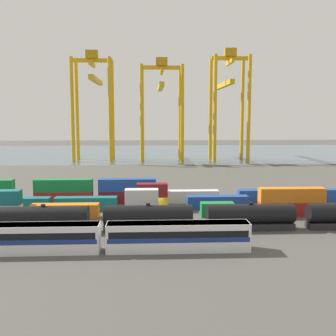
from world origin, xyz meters
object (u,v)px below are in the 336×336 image
shipping_container_2 (65,211)px  shipping_container_21 (252,196)px  freight_tank_row (200,217)px  gantry_crane_central (161,98)px  gantry_crane_east (228,94)px  gantry_crane_west (94,94)px  passenger_train (103,236)px  shipping_container_11 (152,203)px

shipping_container_2 → shipping_container_21: bearing=18.8°
shipping_container_21 → shipping_container_2: bearing=-161.2°
freight_tank_row → shipping_container_21: freight_tank_row is taller
gantry_crane_central → gantry_crane_east: size_ratio=0.91×
shipping_container_2 → gantry_crane_east: 117.91m
freight_tank_row → gantry_crane_east: gantry_crane_east is taller
shipping_container_2 → gantry_crane_east: (49.39, 103.63, 26.91)m
gantry_crane_west → gantry_crane_east: 57.39m
freight_tank_row → gantry_crane_west: gantry_crane_west is taller
shipping_container_2 → gantry_crane_west: (-8.00, 103.00, 26.64)m
gantry_crane_west → gantry_crane_east: size_ratio=0.97×
gantry_crane_west → freight_tank_row: bearing=-74.4°
passenger_train → shipping_container_2: size_ratio=3.29×
shipping_container_2 → shipping_container_11: size_ratio=2.00×
passenger_train → shipping_container_11: (6.86, 25.35, -0.84)m
passenger_train → gantry_crane_west: (-16.96, 121.99, 25.80)m
freight_tank_row → passenger_train: bearing=-145.3°
passenger_train → gantry_crane_east: (40.43, 122.62, 26.06)m
gantry_crane_west → gantry_crane_central: size_ratio=1.06×
gantry_crane_west → shipping_container_11: bearing=-76.2°
passenger_train → gantry_crane_west: size_ratio=0.88×
shipping_container_21 → gantry_crane_east: 95.57m
freight_tank_row → gantry_crane_central: size_ratio=1.49×
shipping_container_11 → gantry_crane_central: size_ratio=0.14×
shipping_container_2 → shipping_container_11: 17.05m
gantry_crane_west → shipping_container_2: bearing=-85.6°
shipping_container_21 → gantry_crane_west: size_ratio=0.13×
freight_tank_row → shipping_container_11: (-7.51, 15.38, -0.85)m
gantry_crane_central → gantry_crane_east: gantry_crane_east is taller
shipping_container_11 → gantry_crane_central: (4.88, 96.59, 24.99)m
shipping_container_21 → gantry_crane_west: gantry_crane_west is taller
gantry_crane_central → shipping_container_2: bearing=-101.4°
passenger_train → gantry_crane_west: gantry_crane_west is taller
shipping_container_11 → gantry_crane_central: gantry_crane_central is taller
freight_tank_row → gantry_crane_west: size_ratio=1.40×
passenger_train → gantry_crane_east: size_ratio=0.85×
freight_tank_row → shipping_container_21: (14.09, 21.74, -0.85)m
freight_tank_row → gantry_crane_central: (-2.63, 111.97, 24.14)m
gantry_crane_west → passenger_train: bearing=-82.1°
shipping_container_21 → gantry_crane_west: (-45.42, 90.29, 26.64)m
passenger_train → shipping_container_2: bearing=115.3°
passenger_train → gantry_crane_east: bearing=71.8°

